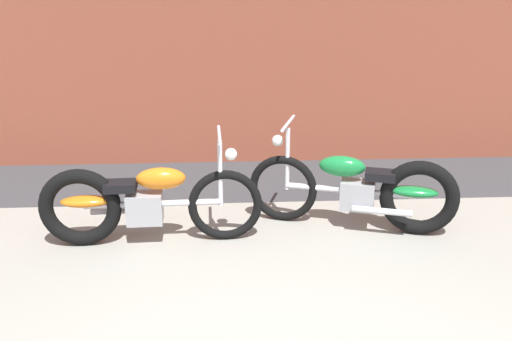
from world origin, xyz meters
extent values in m
cube|color=gray|center=(0.00, 1.75, 0.00)|extent=(36.00, 3.50, 0.01)
torus|color=black|center=(-0.34, 2.63, 0.34)|extent=(0.68, 0.10, 0.68)
torus|color=black|center=(-1.64, 2.59, 0.36)|extent=(0.73, 0.15, 0.73)
cylinder|color=silver|center=(-0.99, 2.61, 0.38)|extent=(1.24, 0.10, 0.06)
cube|color=#99999E|center=(-1.07, 2.61, 0.34)|extent=(0.33, 0.23, 0.28)
ellipsoid|color=orange|center=(-0.91, 2.61, 0.62)|extent=(0.45, 0.20, 0.20)
ellipsoid|color=orange|center=(-1.59, 2.59, 0.42)|extent=(0.45, 0.19, 0.10)
cube|color=black|center=(-1.27, 2.60, 0.56)|extent=(0.29, 0.21, 0.08)
cylinder|color=silver|center=(-0.38, 2.63, 0.65)|extent=(0.05, 0.05, 0.62)
cylinder|color=silver|center=(-0.38, 2.63, 1.01)|extent=(0.05, 0.58, 0.03)
sphere|color=white|center=(-0.28, 2.63, 0.83)|extent=(0.11, 0.11, 0.11)
cylinder|color=silver|center=(-1.32, 2.75, 0.26)|extent=(0.55, 0.08, 0.06)
torus|color=black|center=(0.23, 3.03, 0.34)|extent=(0.67, 0.28, 0.68)
torus|color=black|center=(1.47, 2.65, 0.36)|extent=(0.74, 0.34, 0.73)
cylinder|color=silver|center=(0.85, 2.84, 0.38)|extent=(1.20, 0.42, 0.06)
cube|color=#99999E|center=(0.93, 2.81, 0.34)|extent=(0.37, 0.30, 0.28)
ellipsoid|color=#197A38|center=(0.77, 2.86, 0.62)|extent=(0.48, 0.31, 0.20)
ellipsoid|color=#197A38|center=(1.42, 2.66, 0.42)|extent=(0.47, 0.30, 0.10)
cube|color=black|center=(1.12, 2.75, 0.56)|extent=(0.33, 0.27, 0.08)
cylinder|color=silver|center=(0.27, 3.02, 0.65)|extent=(0.06, 0.06, 0.62)
cylinder|color=silver|center=(0.27, 3.02, 1.01)|extent=(0.20, 0.56, 0.03)
sphere|color=white|center=(0.17, 3.05, 0.83)|extent=(0.11, 0.11, 0.11)
cylinder|color=silver|center=(1.11, 2.60, 0.26)|extent=(0.54, 0.22, 0.06)
camera|label=1|loc=(-0.33, -2.05, 2.29)|focal=38.67mm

